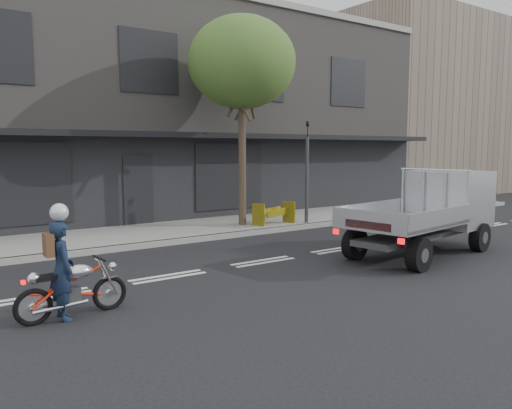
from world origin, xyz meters
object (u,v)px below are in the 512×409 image
(construction_barrier, at_px, (278,213))
(street_tree, at_px, (242,63))
(rider, at_px, (62,270))
(traffic_light_pole, at_px, (307,178))
(flatbed_ute, at_px, (442,203))
(motorcycle, at_px, (73,288))

(construction_barrier, bearing_deg, street_tree, 142.33)
(rider, bearing_deg, construction_barrier, -62.15)
(construction_barrier, bearing_deg, traffic_light_pole, -7.81)
(rider, distance_m, flatbed_ute, 9.45)
(street_tree, relative_size, traffic_light_pole, 1.93)
(construction_barrier, bearing_deg, flatbed_ute, -72.92)
(street_tree, bearing_deg, construction_barrier, -37.67)
(traffic_light_pole, distance_m, flatbed_ute, 4.86)
(flatbed_ute, distance_m, construction_barrier, 5.24)
(rider, xyz_separation_m, flatbed_ute, (9.43, -0.07, 0.44))
(street_tree, xyz_separation_m, flatbed_ute, (2.43, -5.67, -4.07))
(traffic_light_pole, xyz_separation_m, construction_barrier, (-1.09, 0.15, -1.13))
(rider, xyz_separation_m, construction_barrier, (7.91, 4.89, -0.24))
(motorcycle, xyz_separation_m, construction_barrier, (7.76, 4.89, 0.06))
(motorcycle, bearing_deg, street_tree, 35.33)
(motorcycle, height_order, flatbed_ute, flatbed_ute)
(street_tree, distance_m, rider, 10.03)
(street_tree, xyz_separation_m, motorcycle, (-6.85, -5.59, -4.81))
(flatbed_ute, bearing_deg, construction_barrier, 98.69)
(traffic_light_pole, height_order, construction_barrier, traffic_light_pole)
(motorcycle, bearing_deg, flatbed_ute, -4.35)
(traffic_light_pole, xyz_separation_m, rider, (-9.00, -4.74, -0.89))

